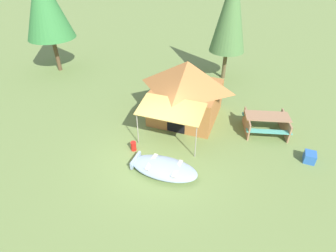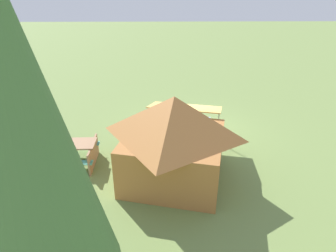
{
  "view_description": "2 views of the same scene",
  "coord_description": "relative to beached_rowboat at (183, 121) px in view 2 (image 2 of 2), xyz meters",
  "views": [
    {
      "loc": [
        1.31,
        -7.47,
        6.66
      ],
      "look_at": [
        0.32,
        0.91,
        0.78
      ],
      "focal_mm": 28.75,
      "sensor_mm": 36.0,
      "label": 1
    },
    {
      "loc": [
        1.2,
        10.36,
        5.31
      ],
      "look_at": [
        1.02,
        1.06,
        0.86
      ],
      "focal_mm": 31.5,
      "sensor_mm": 36.0,
      "label": 2
    }
  ],
  "objects": [
    {
      "name": "beached_rowboat",
      "position": [
        0.0,
        0.0,
        0.0
      ],
      "size": [
        2.57,
        1.67,
        0.36
      ],
      "color": "#94A9C0",
      "rests_on": "ground_plane"
    },
    {
      "name": "canvas_cabin_tent",
      "position": [
        0.51,
        3.67,
        1.17
      ],
      "size": [
        3.59,
        4.63,
        2.62
      ],
      "color": "#AA6B36",
      "rests_on": "ground_plane"
    },
    {
      "name": "pine_tree_back_right",
      "position": [
        2.42,
        8.1,
        3.5
      ],
      "size": [
        1.92,
        1.92,
        5.81
      ],
      "color": "brown",
      "rests_on": "ground_plane"
    },
    {
      "name": "ground_plane",
      "position": [
        -0.37,
        0.77,
        -0.19
      ],
      "size": [
        80.0,
        80.0,
        0.0
      ],
      "primitive_type": "plane",
      "color": "olive"
    },
    {
      "name": "fuel_can",
      "position": [
        -1.3,
        1.04,
        -0.0
      ],
      "size": [
        0.3,
        0.3,
        0.37
      ],
      "primitive_type": "cylinder",
      "rotation": [
        0.0,
        0.0,
        4.03
      ],
      "color": "red",
      "rests_on": "ground_plane"
    },
    {
      "name": "cooler_box",
      "position": [
        5.16,
        1.17,
        -0.0
      ],
      "size": [
        0.48,
        0.52,
        0.37
      ],
      "primitive_type": "cube",
      "rotation": [
        0.0,
        0.0,
        1.31
      ],
      "color": "blue",
      "rests_on": "ground_plane"
    },
    {
      "name": "picnic_table",
      "position": [
        3.87,
        2.88,
        0.29
      ],
      "size": [
        1.79,
        1.5,
        0.78
      ],
      "color": "#9B7351",
      "rests_on": "ground_plane"
    }
  ]
}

